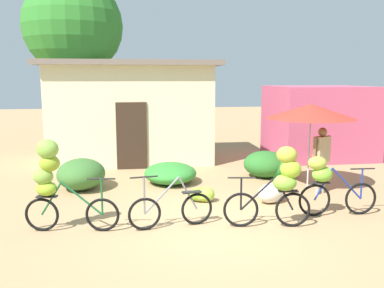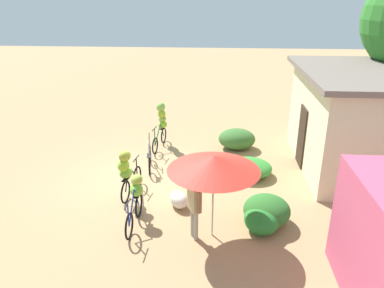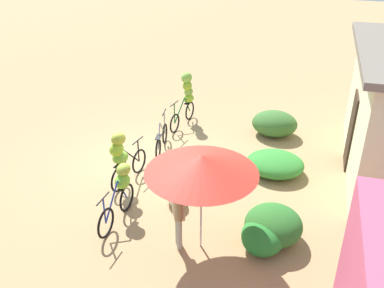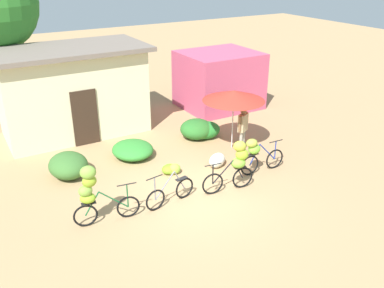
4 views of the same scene
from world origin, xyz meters
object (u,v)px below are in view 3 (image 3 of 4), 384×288
Objects in this scene: bicycle_near_pile at (162,140)px; person_vendor at (178,207)px; produce_sack at (176,195)px; banana_pile_on_ground at (205,169)px; bicycle_by_shop at (120,189)px; bicycle_leftmost at (186,95)px; bicycle_center_loaded at (122,155)px; market_umbrella at (202,164)px.

bicycle_near_pile is 4.12m from person_vendor.
banana_pile_on_ground is at bearing 168.18° from produce_sack.
banana_pile_on_ground is at bearing 150.12° from bicycle_by_shop.
bicycle_leftmost is at bearing -165.89° from produce_sack.
produce_sack is at bearing 76.90° from bicycle_center_loaded.
bicycle_leftmost is 5.18m from bicycle_by_shop.
bicycle_leftmost is 4.58m from produce_sack.
person_vendor is (0.58, 1.51, 0.25)m from bicycle_by_shop.
person_vendor is (2.85, 0.21, 0.82)m from banana_pile_on_ground.
produce_sack is at bearing 14.11° from bicycle_leftmost.
person_vendor is at bearing 25.05° from bicycle_near_pile.
bicycle_by_shop is (1.13, 0.48, -0.16)m from bicycle_center_loaded.
bicycle_center_loaded is (-1.58, -2.41, -1.05)m from market_umbrella.
bicycle_center_loaded is at bearing -157.11° from bicycle_by_shop.
bicycle_leftmost is at bearing -164.23° from person_vendor.
bicycle_near_pile is at bearing -2.77° from bicycle_leftmost.
bicycle_center_loaded is at bearing -7.66° from bicycle_near_pile.
bicycle_near_pile is 2.62m from produce_sack.
market_umbrella is 1.06m from person_vendor.
banana_pile_on_ground is at bearing 60.92° from bicycle_near_pile.
bicycle_near_pile is at bearing -119.08° from banana_pile_on_ground.
market_umbrella is 4.45m from bicycle_near_pile.
bicycle_leftmost reaches higher than bicycle_near_pile.
person_vendor is at bearing 20.93° from produce_sack.
banana_pile_on_ground is 1.52m from produce_sack.
bicycle_leftmost is 2.15m from bicycle_near_pile.
produce_sack is at bearing -11.82° from banana_pile_on_ground.
bicycle_by_shop is at bearing -110.97° from person_vendor.
bicycle_center_loaded is 2.42× the size of banana_pile_on_ground.
bicycle_near_pile is 2.07m from bicycle_center_loaded.
market_umbrella is 1.32× the size of bicycle_by_shop.
bicycle_by_shop is at bearing 3.86° from bicycle_near_pile.
bicycle_leftmost is 4.06m from bicycle_center_loaded.
market_umbrella is 3.23× the size of banana_pile_on_ground.
bicycle_center_loaded is at bearing -130.62° from person_vendor.
bicycle_by_shop is at bearing -51.66° from produce_sack.
produce_sack is (4.39, 1.10, -0.74)m from bicycle_leftmost.
bicycle_center_loaded is 1.23m from bicycle_by_shop.
market_umbrella is 1.26× the size of bicycle_leftmost.
bicycle_leftmost is 1.07× the size of bicycle_near_pile.
bicycle_by_shop is 1.64m from person_vendor.
bicycle_by_shop is (5.17, 0.11, -0.25)m from bicycle_leftmost.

